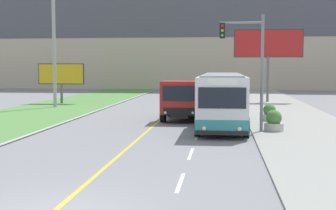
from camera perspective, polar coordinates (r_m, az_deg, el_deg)
name	(u,v)px	position (r m, az deg, el deg)	size (l,w,h in m)	color
lane_marking_centre	(79,200)	(12.58, -10.85, -11.30)	(2.88, 140.00, 0.01)	gold
apartment_block_background	(197,17)	(73.71, 3.59, 10.62)	(80.00, 8.04, 22.02)	#BCAD93
city_bus	(222,99)	(27.68, 6.61, 0.72)	(2.66, 12.14, 3.01)	silver
dump_truck	(182,101)	(29.73, 1.73, 0.54)	(2.47, 6.31, 2.55)	black
utility_pole_far	(54,38)	(40.37, -13.74, 7.91)	(1.80, 0.28, 11.45)	#9E9E99
traffic_light_mast	(250,58)	(24.59, 9.95, 5.63)	(2.28, 0.32, 6.10)	slate
billboard_large	(268,46)	(45.55, 12.13, 7.09)	(6.47, 0.24, 6.95)	#59595B
billboard_small	(61,75)	(44.26, -12.89, 3.59)	(4.32, 0.24, 3.72)	#59595B
planter_round_near	(274,122)	(25.10, 12.77, -2.01)	(1.03, 1.03, 1.10)	#B7B2A8
planter_round_second	(269,113)	(29.72, 12.26, -1.00)	(0.97, 0.97, 1.06)	#B7B2A8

